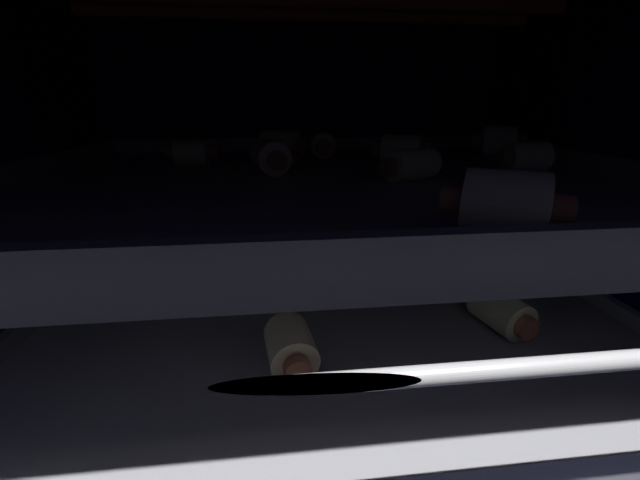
% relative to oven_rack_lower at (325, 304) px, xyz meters
% --- Properties ---
extents(ground_plane, '(0.57, 0.52, 0.01)m').
position_rel_oven_rack_lower_xyz_m(ground_plane, '(0.00, -0.00, -0.09)').
color(ground_plane, '#0C1138').
extents(oven_wall_back, '(0.57, 0.01, 0.37)m').
position_rel_oven_rack_lower_xyz_m(oven_wall_back, '(0.00, 0.26, 0.10)').
color(oven_wall_back, '#0C1138').
rests_on(oven_wall_back, ground_plane).
extents(oven_wall_right, '(0.01, 0.50, 0.37)m').
position_rel_oven_rack_lower_xyz_m(oven_wall_right, '(0.28, -0.00, 0.10)').
color(oven_wall_right, '#0C1138').
rests_on(oven_wall_right, ground_plane).
extents(oven_rack_lower, '(0.52, 0.49, 0.01)m').
position_rel_oven_rack_lower_xyz_m(oven_rack_lower, '(0.00, 0.00, 0.00)').
color(oven_rack_lower, '#B7B7BC').
extents(baking_tray_lower, '(0.48, 0.38, 0.02)m').
position_rel_oven_rack_lower_xyz_m(baking_tray_lower, '(0.00, -0.00, 0.01)').
color(baking_tray_lower, gray).
rests_on(baking_tray_lower, oven_rack_lower).
extents(pig_in_blanket_lower_0, '(0.06, 0.04, 0.03)m').
position_rel_oven_rack_lower_xyz_m(pig_in_blanket_lower_0, '(0.11, 0.15, 0.02)').
color(pig_in_blanket_lower_0, beige).
rests_on(pig_in_blanket_lower_0, baking_tray_lower).
extents(pig_in_blanket_lower_1, '(0.05, 0.06, 0.03)m').
position_rel_oven_rack_lower_xyz_m(pig_in_blanket_lower_1, '(-0.16, 0.07, 0.02)').
color(pig_in_blanket_lower_1, beige).
rests_on(pig_in_blanket_lower_1, baking_tray_lower).
extents(pig_in_blanket_lower_2, '(0.04, 0.05, 0.03)m').
position_rel_oven_rack_lower_xyz_m(pig_in_blanket_lower_2, '(0.13, 0.07, 0.02)').
color(pig_in_blanket_lower_2, beige).
rests_on(pig_in_blanket_lower_2, baking_tray_lower).
extents(pig_in_blanket_lower_3, '(0.04, 0.06, 0.03)m').
position_rel_oven_rack_lower_xyz_m(pig_in_blanket_lower_3, '(-0.03, -0.10, 0.02)').
color(pig_in_blanket_lower_3, beige).
rests_on(pig_in_blanket_lower_3, baking_tray_lower).
extents(pig_in_blanket_lower_4, '(0.05, 0.03, 0.03)m').
position_rel_oven_rack_lower_xyz_m(pig_in_blanket_lower_4, '(0.17, 0.11, 0.02)').
color(pig_in_blanket_lower_4, beige).
rests_on(pig_in_blanket_lower_4, baking_tray_lower).
extents(pig_in_blanket_lower_5, '(0.04, 0.06, 0.03)m').
position_rel_oven_rack_lower_xyz_m(pig_in_blanket_lower_5, '(0.13, -0.07, 0.02)').
color(pig_in_blanket_lower_5, beige).
rests_on(pig_in_blanket_lower_5, baking_tray_lower).
extents(pig_in_blanket_lower_6, '(0.04, 0.05, 0.03)m').
position_rel_oven_rack_lower_xyz_m(pig_in_blanket_lower_6, '(-0.09, 0.01, 0.02)').
color(pig_in_blanket_lower_6, beige).
rests_on(pig_in_blanket_lower_6, baking_tray_lower).
extents(pig_in_blanket_lower_7, '(0.06, 0.04, 0.03)m').
position_rel_oven_rack_lower_xyz_m(pig_in_blanket_lower_7, '(-0.01, 0.10, 0.02)').
color(pig_in_blanket_lower_7, beige).
rests_on(pig_in_blanket_lower_7, baking_tray_lower).
extents(pig_in_blanket_lower_8, '(0.05, 0.03, 0.03)m').
position_rel_oven_rack_lower_xyz_m(pig_in_blanket_lower_8, '(-0.13, -0.01, 0.02)').
color(pig_in_blanket_lower_8, beige).
rests_on(pig_in_blanket_lower_8, baking_tray_lower).
extents(oven_rack_upper, '(0.52, 0.49, 0.01)m').
position_rel_oven_rack_lower_xyz_m(oven_rack_upper, '(0.00, 0.00, 0.11)').
color(oven_rack_upper, '#B7B7BC').
extents(baking_tray_upper, '(0.48, 0.38, 0.03)m').
position_rel_oven_rack_lower_xyz_m(baking_tray_upper, '(0.00, -0.00, 0.12)').
color(baking_tray_upper, gray).
rests_on(baking_tray_upper, oven_rack_upper).
extents(pig_in_blanket_upper_0, '(0.05, 0.04, 0.03)m').
position_rel_oven_rack_lower_xyz_m(pig_in_blanket_upper_0, '(-0.04, 0.08, 0.14)').
color(pig_in_blanket_upper_0, beige).
rests_on(pig_in_blanket_upper_0, baking_tray_upper).
extents(pig_in_blanket_upper_2, '(0.05, 0.03, 0.02)m').
position_rel_oven_rack_lower_xyz_m(pig_in_blanket_upper_2, '(-0.12, 0.07, 0.13)').
color(pig_in_blanket_upper_2, beige).
rests_on(pig_in_blanket_upper_2, baking_tray_upper).
extents(pig_in_blanket_upper_3, '(0.06, 0.04, 0.03)m').
position_rel_oven_rack_lower_xyz_m(pig_in_blanket_upper_3, '(0.20, 0.09, 0.14)').
color(pig_in_blanket_upper_3, beige).
rests_on(pig_in_blanket_upper_3, baking_tray_upper).
extents(pig_in_blanket_upper_4, '(0.03, 0.05, 0.03)m').
position_rel_oven_rack_lower_xyz_m(pig_in_blanket_upper_4, '(0.01, 0.12, 0.13)').
color(pig_in_blanket_upper_4, beige).
rests_on(pig_in_blanket_upper_4, baking_tray_upper).
extents(pig_in_blanket_upper_5, '(0.06, 0.04, 0.02)m').
position_rel_oven_rack_lower_xyz_m(pig_in_blanket_upper_5, '(0.06, -0.02, 0.13)').
color(pig_in_blanket_upper_5, beige).
rests_on(pig_in_blanket_upper_5, baking_tray_upper).
extents(pig_in_blanket_upper_6, '(0.06, 0.04, 0.03)m').
position_rel_oven_rack_lower_xyz_m(pig_in_blanket_upper_6, '(0.08, 0.05, 0.13)').
color(pig_in_blanket_upper_6, beige).
rests_on(pig_in_blanket_upper_6, baking_tray_upper).
extents(pig_in_blanket_upper_7, '(0.05, 0.04, 0.03)m').
position_rel_oven_rack_lower_xyz_m(pig_in_blanket_upper_7, '(0.06, -0.16, 0.14)').
color(pig_in_blanket_upper_7, beige).
rests_on(pig_in_blanket_upper_7, baking_tray_upper).
extents(pig_in_blanket_upper_8, '(0.05, 0.03, 0.03)m').
position_rel_oven_rack_lower_xyz_m(pig_in_blanket_upper_8, '(0.17, 0.00, 0.13)').
color(pig_in_blanket_upper_8, beige).
rests_on(pig_in_blanket_upper_8, baking_tray_upper).
extents(pig_in_blanket_upper_9, '(0.04, 0.06, 0.03)m').
position_rel_oven_rack_lower_xyz_m(pig_in_blanket_upper_9, '(-0.05, 0.02, 0.13)').
color(pig_in_blanket_upper_9, beige).
rests_on(pig_in_blanket_upper_9, baking_tray_upper).
extents(pig_in_blanket_upper_10, '(0.04, 0.06, 0.02)m').
position_rel_oven_rack_lower_xyz_m(pig_in_blanket_upper_10, '(0.10, 0.10, 0.13)').
color(pig_in_blanket_upper_10, beige).
rests_on(pig_in_blanket_upper_10, baking_tray_upper).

